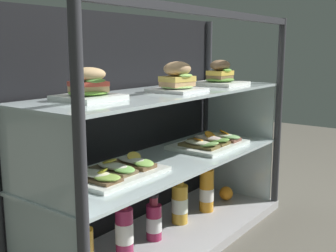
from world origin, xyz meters
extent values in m
cube|color=#5B564C|center=(0.00, 0.00, -0.01)|extent=(6.00, 6.00, 0.02)
cube|color=#B5B2B5|center=(0.00, 0.00, 0.02)|extent=(1.28, 0.43, 0.04)
cylinder|color=#333338|center=(-0.62, -0.20, 0.46)|extent=(0.03, 0.03, 0.92)
cylinder|color=#333338|center=(0.62, -0.20, 0.46)|extent=(0.03, 0.03, 0.92)
cylinder|color=#333338|center=(0.62, 0.20, 0.46)|extent=(0.03, 0.03, 0.92)
cube|color=#333338|center=(0.00, -0.20, 0.91)|extent=(1.24, 0.03, 0.03)
cube|color=black|center=(0.00, 0.21, 0.48)|extent=(1.21, 0.01, 0.88)
cube|color=silver|center=(0.60, 0.00, 0.19)|extent=(0.01, 0.36, 0.30)
cube|color=silver|center=(0.00, 0.00, 0.35)|extent=(1.23, 0.38, 0.01)
cube|color=silver|center=(-0.60, 0.00, 0.48)|extent=(0.01, 0.36, 0.26)
cube|color=silver|center=(0.60, 0.00, 0.48)|extent=(0.01, 0.36, 0.26)
cube|color=silver|center=(0.00, 0.00, 0.62)|extent=(1.23, 0.38, 0.01)
cube|color=white|center=(-0.38, 0.03, 0.63)|extent=(0.18, 0.18, 0.02)
ellipsoid|color=#72B53F|center=(-0.38, 0.03, 0.65)|extent=(0.14, 0.12, 0.02)
cube|color=#E7BB80|center=(-0.38, 0.03, 0.66)|extent=(0.13, 0.11, 0.02)
cube|color=#D04838|center=(-0.38, 0.03, 0.68)|extent=(0.14, 0.12, 0.01)
ellipsoid|color=#588D3C|center=(-0.38, 0.00, 0.69)|extent=(0.07, 0.05, 0.02)
ellipsoid|color=tan|center=(-0.38, 0.03, 0.71)|extent=(0.14, 0.12, 0.04)
cube|color=white|center=(0.01, -0.04, 0.63)|extent=(0.18, 0.18, 0.01)
ellipsoid|color=#9DCC73|center=(0.01, -0.04, 0.64)|extent=(0.13, 0.11, 0.01)
cube|color=tan|center=(0.01, -0.04, 0.65)|extent=(0.13, 0.10, 0.02)
cube|color=#ECC557|center=(0.01, -0.04, 0.67)|extent=(0.13, 0.10, 0.02)
ellipsoid|color=#9BD263|center=(0.01, -0.08, 0.69)|extent=(0.07, 0.04, 0.01)
ellipsoid|color=tan|center=(0.01, -0.04, 0.71)|extent=(0.13, 0.10, 0.06)
cube|color=white|center=(0.36, -0.02, 0.63)|extent=(0.20, 0.20, 0.01)
ellipsoid|color=#598F37|center=(0.36, -0.02, 0.65)|extent=(0.14, 0.12, 0.02)
cube|color=#916C4C|center=(0.36, -0.02, 0.66)|extent=(0.11, 0.08, 0.02)
cube|color=#EBC048|center=(0.36, -0.02, 0.68)|extent=(0.11, 0.09, 0.02)
ellipsoid|color=#6CAF39|center=(0.36, -0.06, 0.69)|extent=(0.06, 0.03, 0.02)
ellipsoid|color=brown|center=(0.36, -0.02, 0.71)|extent=(0.11, 0.09, 0.05)
cube|color=white|center=(-0.28, 0.02, 0.36)|extent=(0.34, 0.24, 0.01)
cube|color=brown|center=(-0.38, 0.01, 0.37)|extent=(0.08, 0.18, 0.01)
ellipsoid|color=#90B84B|center=(-0.38, -0.04, 0.38)|extent=(0.09, 0.11, 0.02)
ellipsoid|color=#ECE6CD|center=(-0.38, 0.01, 0.39)|extent=(0.07, 0.15, 0.02)
cylinder|color=yellow|center=(-0.37, -0.01, 0.40)|extent=(0.05, 0.05, 0.02)
cube|color=brown|center=(-0.28, 0.03, 0.37)|extent=(0.08, 0.16, 0.01)
ellipsoid|color=#7FC45C|center=(-0.28, -0.02, 0.38)|extent=(0.08, 0.09, 0.02)
ellipsoid|color=white|center=(-0.28, 0.03, 0.39)|extent=(0.07, 0.13, 0.02)
cylinder|color=#FCDE4B|center=(-0.28, 0.05, 0.40)|extent=(0.06, 0.06, 0.02)
cube|color=brown|center=(-0.19, 0.02, 0.37)|extent=(0.08, 0.16, 0.01)
ellipsoid|color=#95CB5B|center=(-0.19, -0.03, 0.39)|extent=(0.09, 0.10, 0.02)
ellipsoid|color=silver|center=(-0.19, 0.02, 0.39)|extent=(0.07, 0.13, 0.02)
cylinder|color=yellow|center=(-0.18, 0.02, 0.40)|extent=(0.07, 0.06, 0.03)
cube|color=white|center=(0.29, -0.01, 0.36)|extent=(0.34, 0.24, 0.02)
cube|color=brown|center=(0.20, -0.02, 0.38)|extent=(0.08, 0.17, 0.01)
ellipsoid|color=#99D571|center=(0.20, -0.07, 0.39)|extent=(0.08, 0.09, 0.04)
ellipsoid|color=#F3EFC6|center=(0.20, -0.02, 0.39)|extent=(0.07, 0.14, 0.02)
cylinder|color=orange|center=(0.21, -0.01, 0.40)|extent=(0.05, 0.05, 0.02)
cube|color=brown|center=(0.29, -0.01, 0.38)|extent=(0.08, 0.18, 0.01)
ellipsoid|color=#71AC49|center=(0.29, -0.06, 0.39)|extent=(0.09, 0.11, 0.03)
ellipsoid|color=#F6DACE|center=(0.29, -0.01, 0.39)|extent=(0.07, 0.15, 0.02)
cylinder|color=orange|center=(0.30, -0.01, 0.40)|extent=(0.06, 0.05, 0.03)
cube|color=brown|center=(0.38, -0.03, 0.38)|extent=(0.08, 0.16, 0.01)
ellipsoid|color=#8BC172|center=(0.38, -0.07, 0.39)|extent=(0.08, 0.09, 0.02)
ellipsoid|color=#E0EBC3|center=(0.38, -0.03, 0.39)|extent=(0.07, 0.13, 0.02)
cylinder|color=orange|center=(0.39, -0.04, 0.40)|extent=(0.06, 0.06, 0.03)
cylinder|color=gold|center=(-0.45, 0.00, 0.24)|extent=(0.03, 0.03, 0.04)
cylinder|color=white|center=(-0.45, 0.00, 0.26)|extent=(0.03, 0.03, 0.01)
cylinder|color=#96224A|center=(-0.25, 0.01, 0.13)|extent=(0.06, 0.06, 0.19)
cylinder|color=white|center=(-0.25, 0.01, 0.14)|extent=(0.07, 0.07, 0.07)
cylinder|color=maroon|center=(-0.25, 0.01, 0.25)|extent=(0.03, 0.03, 0.05)
cylinder|color=black|center=(-0.25, 0.01, 0.28)|extent=(0.03, 0.03, 0.01)
cylinder|color=#9B2047|center=(-0.07, 0.02, 0.11)|extent=(0.06, 0.06, 0.14)
cylinder|color=silver|center=(-0.07, 0.02, 0.10)|extent=(0.06, 0.06, 0.06)
cylinder|color=maroon|center=(-0.07, 0.02, 0.20)|extent=(0.03, 0.03, 0.03)
cylinder|color=black|center=(-0.07, 0.02, 0.22)|extent=(0.04, 0.04, 0.01)
cylinder|color=gold|center=(0.12, 0.03, 0.12)|extent=(0.07, 0.07, 0.17)
cylinder|color=white|center=(0.12, 0.03, 0.12)|extent=(0.07, 0.07, 0.06)
cylinder|color=gold|center=(0.12, 0.03, 0.23)|extent=(0.03, 0.03, 0.03)
cylinder|color=black|center=(0.12, 0.03, 0.25)|extent=(0.04, 0.04, 0.01)
cylinder|color=orange|center=(0.31, 0.01, 0.14)|extent=(0.07, 0.07, 0.20)
cylinder|color=white|center=(0.31, 0.01, 0.12)|extent=(0.07, 0.07, 0.06)
cylinder|color=orange|center=(0.31, 0.01, 0.25)|extent=(0.03, 0.03, 0.04)
cylinder|color=gold|center=(0.31, 0.01, 0.28)|extent=(0.04, 0.04, 0.01)
sphere|color=orange|center=(0.49, 0.00, 0.07)|extent=(0.07, 0.07, 0.07)
camera|label=1|loc=(-1.28, -0.96, 0.79)|focal=44.59mm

